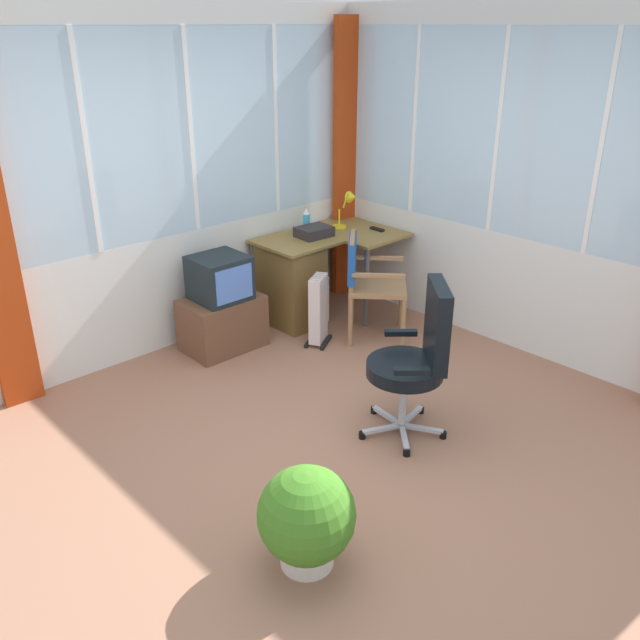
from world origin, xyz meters
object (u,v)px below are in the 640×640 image
object	(u,v)px
desk	(295,279)
potted_plant	(307,518)
office_chair	(419,352)
desk_lamp	(349,204)
space_heater	(319,309)
paper_tray	(314,232)
spray_bottle	(306,220)
tv_on_stand	(222,308)
wooden_armchair	(364,273)
tv_remote	(377,229)

from	to	relation	value
desk	potted_plant	distance (m)	3.01
office_chair	desk_lamp	bearing A→B (deg)	55.64
office_chair	potted_plant	distance (m)	1.41
potted_plant	space_heater	bearing A→B (deg)	45.26
paper_tray	spray_bottle	bearing A→B (deg)	69.33
spray_bottle	potted_plant	xyz separation A→B (m)	(-2.24, -2.45, -0.58)
desk_lamp	spray_bottle	size ratio (longest dim) A/B	1.59
tv_on_stand	wooden_armchair	bearing A→B (deg)	-32.16
spray_bottle	tv_on_stand	distance (m)	1.21
tv_remote	wooden_armchair	bearing A→B (deg)	-145.89
tv_remote	potted_plant	world-z (taller)	tv_remote
tv_remote	wooden_armchair	distance (m)	0.70
desk	office_chair	size ratio (longest dim) A/B	1.18
desk	desk_lamp	world-z (taller)	desk_lamp
desk	paper_tray	distance (m)	0.45
desk	wooden_armchair	distance (m)	0.70
office_chair	potted_plant	world-z (taller)	office_chair
desk	space_heater	size ratio (longest dim) A/B	2.05
paper_tray	space_heater	bearing A→B (deg)	-128.84
desk_lamp	office_chair	world-z (taller)	desk_lamp
paper_tray	office_chair	bearing A→B (deg)	-114.16
space_heater	desk_lamp	bearing A→B (deg)	29.39
office_chair	desk	bearing A→B (deg)	71.86
spray_bottle	space_heater	bearing A→B (deg)	-124.52
desk	potted_plant	size ratio (longest dim) A/B	2.26
tv_on_stand	potted_plant	bearing A→B (deg)	-116.53
paper_tray	wooden_armchair	xyz separation A→B (m)	(-0.01, -0.62, -0.23)
wooden_armchair	office_chair	bearing A→B (deg)	-123.51
spray_bottle	tv_on_stand	bearing A→B (deg)	-171.84
tv_remote	office_chair	xyz separation A→B (m)	(-1.41, -1.63, -0.18)
desk_lamp	office_chair	size ratio (longest dim) A/B	0.33
desk	tv_remote	distance (m)	0.90
desk_lamp	spray_bottle	distance (m)	0.43
office_chair	tv_on_stand	size ratio (longest dim) A/B	1.30
wooden_armchair	office_chair	size ratio (longest dim) A/B	0.86
spray_bottle	potted_plant	bearing A→B (deg)	-132.38
desk	paper_tray	size ratio (longest dim) A/B	4.14
wooden_armchair	desk_lamp	bearing A→B (deg)	53.95
paper_tray	office_chair	xyz separation A→B (m)	(-0.85, -1.89, -0.21)
desk	office_chair	distance (m)	2.01
spray_bottle	space_heater	distance (m)	0.95
tv_remote	space_heater	distance (m)	1.06
wooden_armchair	potted_plant	size ratio (longest dim) A/B	1.63
wooden_armchair	space_heater	bearing A→B (deg)	155.64
desk_lamp	wooden_armchair	world-z (taller)	desk_lamp
wooden_armchair	tv_on_stand	distance (m)	1.22
space_heater	potted_plant	world-z (taller)	space_heater
tv_on_stand	space_heater	bearing A→B (deg)	-35.97
space_heater	spray_bottle	bearing A→B (deg)	55.48
desk_lamp	potted_plant	xyz separation A→B (m)	(-2.61, -2.28, -0.69)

